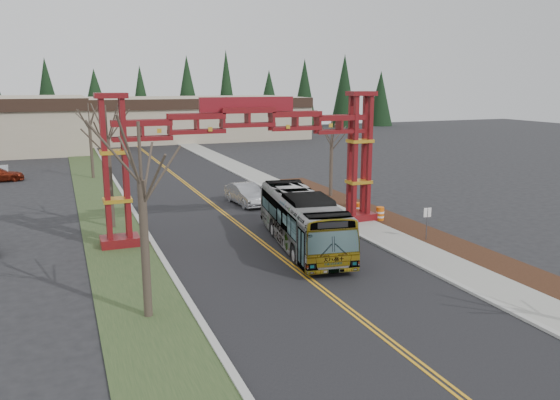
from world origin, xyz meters
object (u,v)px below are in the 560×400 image
bare_tree_median_mid (107,140)px  barrel_mid (357,210)px  gateway_arch (248,140)px  bare_tree_right_far (332,142)px  barrel_south (380,214)px  parked_car_far_a (1,172)px  retail_building_east (188,118)px  bare_tree_median_near (141,181)px  transit_bus (302,220)px  silver_sedan (246,194)px  bare_tree_median_far (89,123)px  barrel_north (350,201)px  street_sign (427,217)px

bare_tree_median_mid → barrel_mid: size_ratio=8.10×
bare_tree_median_mid → gateway_arch: bearing=-29.2°
bare_tree_right_far → barrel_south: bare_tree_right_far is taller
parked_car_far_a → barrel_mid: 37.19m
retail_building_east → bare_tree_median_near: bearing=-103.9°
transit_bus → barrel_mid: size_ratio=11.65×
silver_sedan → bare_tree_median_mid: 12.13m
transit_bus → bare_tree_median_far: (-9.96, 29.11, 3.89)m
retail_building_east → bare_tree_median_mid: bearing=-107.4°
bare_tree_median_mid → barrel_north: size_ratio=7.28×
retail_building_east → barrel_south: retail_building_east is taller
gateway_arch → retail_building_east: 62.80m
parked_car_far_a → bare_tree_median_mid: (8.57, -24.12, 5.16)m
bare_tree_median_mid → street_sign: size_ratio=3.86×
gateway_arch → silver_sedan: (2.48, 7.93, -5.14)m
bare_tree_median_near → gateway_arch: bearing=53.2°
retail_building_east → barrel_south: bearing=-90.6°
retail_building_east → street_sign: bearing=-90.5°
gateway_arch → barrel_mid: 10.33m
silver_sedan → bare_tree_median_mid: (-10.48, -3.47, 5.02)m
bare_tree_right_far → barrel_mid: bare_tree_right_far is taller
retail_building_east → barrel_south: (-0.63, -62.65, -2.99)m
bare_tree_median_mid → barrel_south: size_ratio=7.76×
bare_tree_median_far → bare_tree_median_mid: bearing=-90.0°
gateway_arch → bare_tree_median_far: (-8.00, 25.11, -0.47)m
bare_tree_median_near → street_sign: size_ratio=3.83×
bare_tree_right_far → barrel_mid: 8.05m
barrel_south → barrel_north: size_ratio=0.94×
gateway_arch → street_sign: size_ratio=8.72×
transit_bus → bare_tree_median_mid: bare_tree_median_mid is taller
bare_tree_right_far → barrel_north: bearing=-96.2°
retail_building_east → bare_tree_median_mid: 60.29m
bare_tree_median_mid → barrel_mid: (16.66, -3.21, -5.36)m
bare_tree_median_mid → street_sign: (17.38, -10.33, -4.35)m
silver_sedan → bare_tree_median_far: 20.66m
bare_tree_median_far → barrel_mid: size_ratio=7.54×
retail_building_east → silver_sedan: retail_building_east is taller
bare_tree_median_near → transit_bus: bearing=34.0°
transit_bus → parked_car_far_a: transit_bus is taller
barrel_mid → barrel_north: size_ratio=0.90×
retail_building_east → bare_tree_right_far: 53.95m
retail_building_east → parked_car_far_a: size_ratio=9.04×
parked_car_far_a → bare_tree_median_mid: 26.11m
retail_building_east → barrel_south: size_ratio=36.57×
gateway_arch → barrel_north: size_ratio=16.44×
street_sign → barrel_mid: (-0.72, 7.12, -1.00)m
retail_building_east → street_sign: size_ratio=18.20×
bare_tree_median_far → barrel_south: bearing=-56.1°
bare_tree_median_far → silver_sedan: bearing=-58.6°
transit_bus → barrel_mid: (6.71, 5.26, -1.12)m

